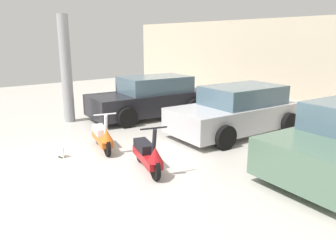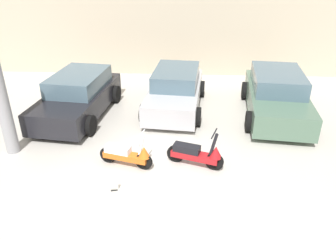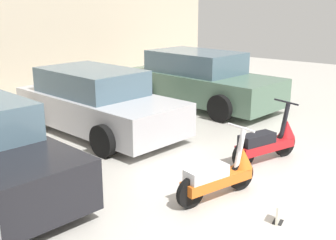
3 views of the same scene
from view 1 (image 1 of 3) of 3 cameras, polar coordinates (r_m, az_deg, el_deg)
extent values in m
plane|color=beige|center=(7.36, -14.86, -8.21)|extent=(28.00, 28.00, 0.00)
cube|color=beige|center=(13.01, 22.01, 8.69)|extent=(19.60, 0.12, 3.47)
cylinder|color=black|center=(7.92, -10.56, -4.60)|extent=(0.46, 0.20, 0.46)
cylinder|color=black|center=(8.86, -12.11, -2.65)|extent=(0.46, 0.20, 0.46)
cube|color=orange|center=(8.37, -11.40, -3.20)|extent=(1.22, 0.58, 0.16)
cube|color=white|center=(8.52, -11.78, -1.72)|extent=(0.71, 0.43, 0.18)
cylinder|color=white|center=(7.84, -10.80, -1.31)|extent=(0.22, 0.13, 0.65)
cylinder|color=white|center=(7.76, -10.91, 0.98)|extent=(0.17, 0.52, 0.03)
cone|color=orange|center=(7.82, -10.62, -2.66)|extent=(0.37, 0.37, 0.30)
cylinder|color=black|center=(6.52, -2.25, -8.44)|extent=(0.48, 0.22, 0.47)
cylinder|color=black|center=(7.45, -4.91, -5.52)|extent=(0.48, 0.22, 0.47)
cube|color=#B2191E|center=(6.96, -3.68, -6.43)|extent=(1.26, 0.66, 0.16)
cube|color=black|center=(7.10, -4.25, -4.52)|extent=(0.74, 0.48, 0.19)
cylinder|color=black|center=(6.40, -2.46, -4.32)|extent=(0.23, 0.14, 0.67)
cylinder|color=black|center=(6.30, -2.49, -1.43)|extent=(0.20, 0.53, 0.03)
cone|color=#B2191E|center=(6.39, -2.23, -6.05)|extent=(0.40, 0.40, 0.31)
cube|color=black|center=(11.61, -3.31, 3.11)|extent=(2.20, 4.36, 0.70)
cube|color=slate|center=(11.63, -2.27, 6.26)|extent=(1.79, 2.50, 0.55)
cylinder|color=black|center=(10.28, -7.09, 0.41)|extent=(0.29, 0.66, 0.64)
cylinder|color=black|center=(11.90, -10.91, 2.14)|extent=(0.29, 0.66, 0.64)
cylinder|color=black|center=(11.61, 4.51, 2.06)|extent=(0.29, 0.66, 0.64)
cylinder|color=black|center=(13.07, -0.31, 3.46)|extent=(0.29, 0.66, 0.64)
cube|color=#B7B7BC|center=(9.77, 11.75, 0.66)|extent=(2.07, 4.23, 0.68)
cube|color=slate|center=(9.82, 12.93, 4.29)|extent=(1.70, 2.42, 0.54)
cylinder|color=black|center=(8.35, 9.90, -2.98)|extent=(0.27, 0.64, 0.62)
cylinder|color=black|center=(9.65, 2.64, -0.45)|extent=(0.27, 0.64, 0.62)
cylinder|color=black|center=(10.22, 20.23, -0.49)|extent=(0.27, 0.64, 0.62)
cylinder|color=black|center=(11.30, 13.02, 1.37)|extent=(0.27, 0.64, 0.62)
cylinder|color=black|center=(7.20, 17.97, -6.09)|extent=(0.30, 0.69, 0.66)
cube|color=black|center=(8.17, -18.03, -6.14)|extent=(0.18, 0.15, 0.01)
cube|color=silver|center=(8.13, -18.10, -5.31)|extent=(0.20, 0.07, 0.26)
cylinder|color=#99999E|center=(11.26, -17.32, 8.39)|extent=(0.35, 0.35, 3.47)
camera|label=2|loc=(6.95, -75.65, 22.13)|focal=35.00mm
camera|label=3|loc=(12.05, -36.69, 11.82)|focal=45.00mm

